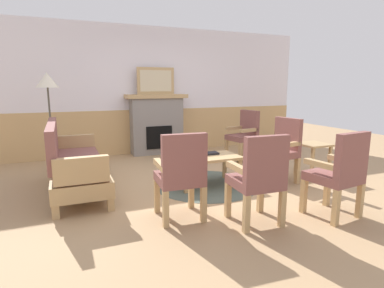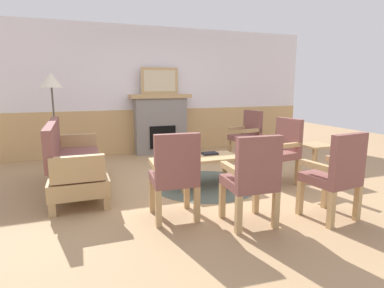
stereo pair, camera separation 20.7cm
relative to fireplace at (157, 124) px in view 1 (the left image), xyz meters
The scene contains 16 objects.
ground_plane 2.44m from the fireplace, 90.00° to the right, with size 14.00×14.00×0.00m, color tan.
wall_back 0.70m from the fireplace, 90.00° to the left, with size 7.20×0.14×2.70m.
fireplace is the anchor object (origin of this frame).
framed_picture 0.91m from the fireplace, 90.00° to the left, with size 0.80×0.04×0.56m.
couch 2.71m from the fireplace, 130.72° to the right, with size 0.70×1.80×0.98m.
coffee_table 2.45m from the fireplace, 88.70° to the right, with size 0.96×0.56×0.44m.
round_rug 2.52m from the fireplace, 88.70° to the right, with size 1.54×1.54×0.01m, color #4C564C.
book_on_table 2.35m from the fireplace, 86.03° to the right, with size 0.23×0.15×0.03m, color black.
footstool 1.04m from the fireplace, 76.68° to the right, with size 0.40×0.40×0.36m.
armchair_near_fireplace 2.96m from the fireplace, 66.53° to the right, with size 0.55×0.55×0.98m.
armchair_by_window_left 1.90m from the fireplace, 40.28° to the right, with size 0.56×0.56×0.98m.
armchair_front_left 3.87m from the fireplace, 90.31° to the right, with size 0.50×0.50×0.98m.
armchair_front_center 3.52m from the fireplace, 101.91° to the right, with size 0.51×0.51×0.98m.
armchair_corner_left 4.15m from the fireplace, 77.40° to the right, with size 0.54×0.54×0.98m.
side_table 3.26m from the fireplace, 55.77° to the right, with size 0.44×0.44×0.55m.
floor_lamp_by_couch 2.31m from the fireplace, 161.91° to the right, with size 0.36×0.36×1.68m.
Camera 1 is at (-1.86, -4.15, 1.46)m, focal length 29.22 mm.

